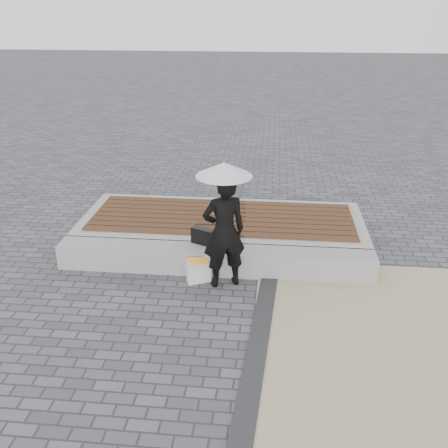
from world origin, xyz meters
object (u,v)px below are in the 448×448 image
Objects in this scene: handbag at (203,236)px; canvas_tote at (199,271)px; woman at (224,232)px; seating_ledge at (214,259)px; parasol at (224,169)px.

handbag is 0.61m from canvas_tote.
canvas_tote is (-0.39, 0.03, -0.69)m from woman.
handbag is at bearing 144.44° from seating_ledge.
handbag reaches higher than canvas_tote.
handbag is 1.00× the size of canvas_tote.
parasol is 2.71× the size of handbag.
handbag is at bearing 126.16° from parasol.
woman is 0.75m from handbag.
canvas_tote is at bearing -65.15° from handbag.
handbag is (-0.20, 0.14, 0.33)m from seating_ledge.
parasol reaches higher than handbag.
handbag is (-0.39, 0.54, -0.35)m from woman.
seating_ledge is 13.30× the size of handbag.
seating_ledge is at bearing -85.33° from woman.
canvas_tote is (-0.20, -0.36, -0.01)m from seating_ledge.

